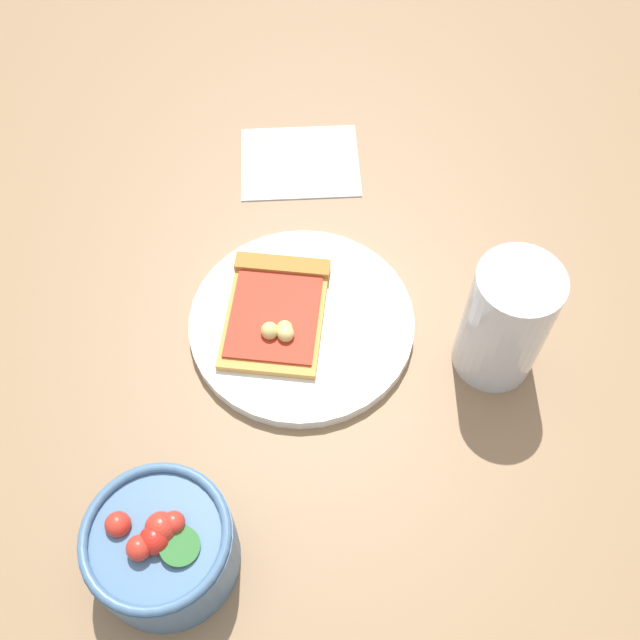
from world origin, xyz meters
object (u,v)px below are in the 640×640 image
at_px(plate, 302,323).
at_px(salad_bowl, 162,546).
at_px(pizza_slice_main, 277,307).
at_px(soda_glass, 504,324).
at_px(paper_napkin, 300,161).

xyz_separation_m(plate, salad_bowl, (-0.15, -0.21, 0.03)).
bearing_deg(salad_bowl, pizza_slice_main, 59.90).
bearing_deg(soda_glass, paper_napkin, 115.43).
relative_size(salad_bowl, soda_glass, 0.89).
distance_m(pizza_slice_main, paper_napkin, 0.22).
bearing_deg(paper_napkin, plate, -99.61).
distance_m(plate, paper_napkin, 0.23).
height_order(plate, paper_napkin, plate).
bearing_deg(plate, pizza_slice_main, 147.42).
bearing_deg(pizza_slice_main, paper_napkin, 73.80).
distance_m(pizza_slice_main, salad_bowl, 0.26).
xyz_separation_m(pizza_slice_main, salad_bowl, (-0.13, -0.22, 0.02)).
bearing_deg(plate, paper_napkin, 80.39).
bearing_deg(soda_glass, salad_bowl, -157.56).
height_order(pizza_slice_main, soda_glass, soda_glass).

